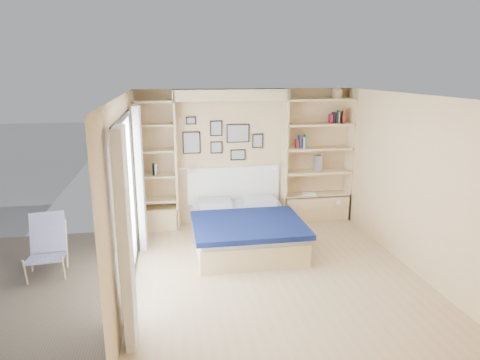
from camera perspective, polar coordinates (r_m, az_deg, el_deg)
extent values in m
plane|color=tan|center=(6.30, 4.50, -12.19)|extent=(4.50, 4.50, 0.00)
plane|color=#D5B380|center=(7.99, 0.76, 3.10)|extent=(4.00, 0.00, 4.00)
plane|color=#D5B380|center=(3.84, 13.14, -10.06)|extent=(4.00, 0.00, 4.00)
plane|color=#D5B380|center=(5.71, -15.14, -2.03)|extent=(0.00, 4.50, 4.50)
plane|color=#D5B380|center=(6.62, 21.75, -0.31)|extent=(0.00, 4.50, 4.50)
plane|color=white|center=(5.64, 5.00, 11.15)|extent=(4.50, 4.50, 0.00)
cube|color=tan|center=(7.69, -8.58, 2.50)|extent=(0.04, 0.35, 2.50)
cube|color=tan|center=(7.98, 5.95, 3.01)|extent=(0.04, 0.35, 2.50)
cube|color=tan|center=(7.62, -1.23, 11.28)|extent=(2.00, 0.35, 0.20)
cube|color=tan|center=(8.41, 14.40, 3.22)|extent=(0.04, 0.35, 2.50)
cube|color=tan|center=(7.71, -13.63, 2.28)|extent=(0.04, 0.35, 2.50)
cube|color=tan|center=(8.42, 10.05, -3.56)|extent=(1.30, 0.35, 0.50)
cube|color=tan|center=(7.97, -10.82, -5.01)|extent=(0.70, 0.35, 0.40)
cube|color=black|center=(5.51, -15.49, 7.80)|extent=(0.04, 2.08, 0.06)
cube|color=black|center=(6.15, -14.10, -12.99)|extent=(0.04, 2.08, 0.06)
cube|color=black|center=(4.79, -15.74, -7.15)|extent=(0.04, 0.06, 2.20)
cube|color=black|center=(6.72, -14.04, -0.82)|extent=(0.04, 0.06, 2.20)
cube|color=silver|center=(5.74, -14.86, -3.27)|extent=(0.01, 2.00, 2.20)
cube|color=white|center=(4.50, -14.99, -7.82)|extent=(0.10, 0.45, 2.30)
cube|color=white|center=(6.97, -13.17, 0.20)|extent=(0.10, 0.45, 2.30)
cube|color=tan|center=(8.35, 10.12, -1.93)|extent=(1.30, 0.35, 0.04)
cube|color=tan|center=(8.24, 10.26, 1.08)|extent=(1.30, 0.35, 0.04)
cube|color=tan|center=(8.15, 10.40, 4.16)|extent=(1.30, 0.35, 0.04)
cube|color=tan|center=(8.08, 10.54, 7.30)|extent=(1.30, 0.35, 0.04)
cube|color=tan|center=(8.04, 10.69, 10.48)|extent=(1.30, 0.35, 0.04)
cube|color=tan|center=(7.87, -10.94, -2.60)|extent=(0.70, 0.35, 0.04)
cube|color=tan|center=(7.75, -11.09, 0.58)|extent=(0.70, 0.35, 0.04)
cube|color=tan|center=(7.66, -11.26, 3.85)|extent=(0.70, 0.35, 0.04)
cube|color=tan|center=(7.59, -11.42, 7.19)|extent=(0.70, 0.35, 0.04)
cube|color=tan|center=(7.55, -11.57, 10.20)|extent=(0.70, 0.35, 0.04)
cube|color=tan|center=(7.14, 0.58, -7.26)|extent=(1.63, 2.03, 0.36)
cube|color=#B4BAC5|center=(7.06, 0.59, -5.54)|extent=(1.59, 1.99, 0.10)
cube|color=#0C1747|center=(6.72, 1.12, -5.97)|extent=(1.73, 1.42, 0.08)
cube|color=#B4BAC5|center=(7.65, -3.37, -3.12)|extent=(0.56, 0.41, 0.12)
cube|color=#B4BAC5|center=(7.77, 2.61, -2.82)|extent=(0.56, 0.41, 0.12)
cube|color=white|center=(8.04, -0.84, -0.70)|extent=(1.73, 0.04, 0.70)
cube|color=black|center=(7.79, -6.47, 4.97)|extent=(0.32, 0.02, 0.40)
cube|color=gray|center=(7.78, -6.47, 4.96)|extent=(0.28, 0.01, 0.36)
cube|color=black|center=(7.80, -3.20, 6.90)|extent=(0.22, 0.02, 0.28)
cube|color=gray|center=(7.78, -3.19, 6.89)|extent=(0.18, 0.01, 0.24)
cube|color=black|center=(7.85, -3.16, 4.36)|extent=(0.22, 0.02, 0.22)
cube|color=gray|center=(7.84, -3.15, 4.35)|extent=(0.18, 0.01, 0.18)
cube|color=black|center=(7.86, -0.27, 6.25)|extent=(0.42, 0.02, 0.34)
cube|color=gray|center=(7.85, -0.26, 6.24)|extent=(0.38, 0.01, 0.30)
cube|color=black|center=(7.93, -0.27, 3.39)|extent=(0.28, 0.02, 0.20)
cube|color=gray|center=(7.92, -0.26, 3.37)|extent=(0.24, 0.01, 0.16)
cube|color=black|center=(7.95, 2.37, 5.24)|extent=(0.20, 0.02, 0.26)
cube|color=gray|center=(7.94, 2.39, 5.22)|extent=(0.16, 0.01, 0.22)
cube|color=black|center=(7.74, -6.56, 7.89)|extent=(0.18, 0.02, 0.14)
cube|color=gray|center=(7.73, -6.55, 7.88)|extent=(0.14, 0.01, 0.10)
cylinder|color=silver|center=(7.65, -7.48, 1.47)|extent=(0.20, 0.02, 0.02)
cone|color=white|center=(7.66, -6.73, 1.36)|extent=(0.13, 0.12, 0.15)
cylinder|color=silver|center=(7.90, 5.09, 1.95)|extent=(0.20, 0.02, 0.02)
cone|color=white|center=(7.88, 4.38, 1.78)|extent=(0.13, 0.12, 0.15)
cube|color=#A51E1E|center=(7.99, 7.58, 4.82)|extent=(0.02, 0.15, 0.17)
cube|color=navy|center=(8.00, 7.93, 5.08)|extent=(0.03, 0.15, 0.24)
cube|color=black|center=(8.01, 8.18, 4.90)|extent=(0.03, 0.15, 0.19)
cube|color=#BFB28C|center=(8.02, 8.39, 4.97)|extent=(0.04, 0.15, 0.20)
cube|color=#26593F|center=(8.03, 8.71, 5.12)|extent=(0.03, 0.15, 0.25)
cube|color=maroon|center=(8.14, 11.99, 7.99)|extent=(0.02, 0.15, 0.16)
cube|color=navy|center=(8.16, 12.50, 8.12)|extent=(0.03, 0.15, 0.20)
cube|color=black|center=(8.16, 12.38, 8.12)|extent=(0.03, 0.15, 0.20)
cube|color=#BFB28C|center=(8.19, 13.02, 8.12)|extent=(0.04, 0.15, 0.20)
cube|color=#26593F|center=(8.20, 13.07, 8.22)|extent=(0.03, 0.15, 0.23)
cube|color=#A51E1E|center=(8.22, 13.47, 8.19)|extent=(0.03, 0.15, 0.22)
cube|color=navy|center=(7.72, -11.41, 1.34)|extent=(0.02, 0.15, 0.18)
cube|color=black|center=(7.72, -11.48, 1.42)|extent=(0.03, 0.15, 0.20)
cube|color=#BFB28C|center=(7.72, -11.14, 1.42)|extent=(0.03, 0.15, 0.20)
cube|color=tan|center=(8.14, 12.80, 11.09)|extent=(0.13, 0.13, 0.15)
cone|color=tan|center=(8.13, 12.84, 11.90)|extent=(0.20, 0.20, 0.08)
cube|color=slate|center=(8.20, 10.35, 2.23)|extent=(0.12, 0.12, 0.30)
cube|color=white|center=(8.24, 9.28, -1.85)|extent=(0.22, 0.16, 0.03)
cube|color=#6B5C4F|center=(6.52, -28.90, -13.12)|extent=(3.20, 4.00, 0.05)
cylinder|color=tan|center=(6.44, -26.72, -11.04)|extent=(0.05, 0.14, 0.42)
cylinder|color=tan|center=(6.37, -22.48, -10.85)|extent=(0.05, 0.14, 0.42)
cylinder|color=tan|center=(6.94, -26.06, -8.20)|extent=(0.07, 0.35, 0.69)
cylinder|color=tan|center=(6.87, -22.15, -8.00)|extent=(0.07, 0.35, 0.69)
cube|color=#3034A3|center=(6.56, -24.46, -9.49)|extent=(0.55, 0.64, 0.15)
cube|color=#3034A3|center=(6.86, -24.26, -6.34)|extent=(0.51, 0.29, 0.56)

